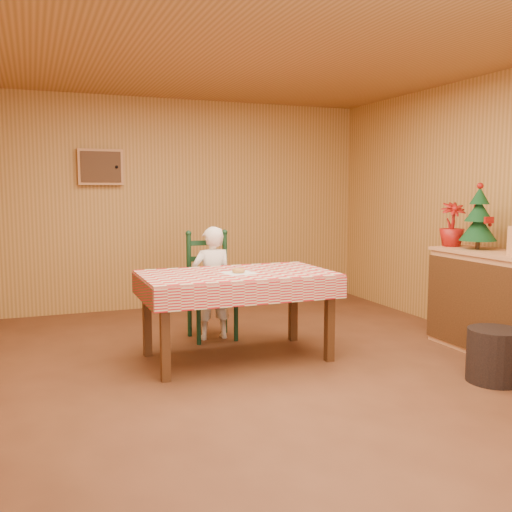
{
  "coord_description": "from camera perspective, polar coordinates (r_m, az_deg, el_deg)",
  "views": [
    {
      "loc": [
        -1.68,
        -4.07,
        1.49
      ],
      "look_at": [
        0.0,
        0.2,
        0.95
      ],
      "focal_mm": 40.0,
      "sensor_mm": 36.0,
      "label": 1
    }
  ],
  "objects": [
    {
      "name": "flower_arrangement",
      "position": [
        5.91,
        19.02,
        3.01
      ],
      "size": [
        0.31,
        0.31,
        0.43
      ],
      "primitive_type": "imported",
      "rotation": [
        0.0,
        0.0,
        -0.37
      ],
      "color": "maroon",
      "rests_on": "shelf_unit"
    },
    {
      "name": "dining_table",
      "position": [
        4.97,
        -1.95,
        -2.58
      ],
      "size": [
        1.66,
        0.96,
        0.77
      ],
      "color": "#4E2C14",
      "rests_on": "ground"
    },
    {
      "name": "ground",
      "position": [
        4.65,
        0.92,
        -11.98
      ],
      "size": [
        6.0,
        6.0,
        0.0
      ],
      "primitive_type": "plane",
      "color": "brown",
      "rests_on": "ground"
    },
    {
      "name": "napkin",
      "position": [
        4.91,
        -1.76,
        -1.7
      ],
      "size": [
        0.31,
        0.31,
        0.0
      ],
      "primitive_type": "cube",
      "rotation": [
        0.0,
        0.0,
        0.21
      ],
      "color": "white",
      "rests_on": "dining_table"
    },
    {
      "name": "shelf_unit",
      "position": [
        5.62,
        22.72,
        -4.32
      ],
      "size": [
        0.54,
        1.24,
        0.93
      ],
      "color": "tan",
      "rests_on": "ground"
    },
    {
      "name": "seated_child",
      "position": [
        5.68,
        -4.41,
        -2.71
      ],
      "size": [
        0.41,
        0.27,
        1.12
      ],
      "primitive_type": "imported",
      "rotation": [
        0.0,
        0.0,
        3.14
      ],
      "color": "white",
      "rests_on": "ground"
    },
    {
      "name": "storage_bin",
      "position": [
        4.84,
        22.74,
        -9.17
      ],
      "size": [
        0.49,
        0.49,
        0.42
      ],
      "primitive_type": "cylinder",
      "rotation": [
        0.0,
        0.0,
        -0.19
      ],
      "color": "black",
      "rests_on": "ground"
    },
    {
      "name": "christmas_tree",
      "position": [
        5.72,
        21.38,
        3.45
      ],
      "size": [
        0.34,
        0.34,
        0.62
      ],
      "color": "#4E2C14",
      "rests_on": "shelf_unit"
    },
    {
      "name": "cabin_walls",
      "position": [
        4.91,
        -1.47,
        10.62
      ],
      "size": [
        5.1,
        6.05,
        2.65
      ],
      "color": "#BF8B45",
      "rests_on": "ground"
    },
    {
      "name": "donut",
      "position": [
        4.91,
        -1.76,
        -1.46
      ],
      "size": [
        0.13,
        0.13,
        0.04
      ],
      "primitive_type": "torus",
      "rotation": [
        0.0,
        0.0,
        0.17
      ],
      "color": "#C99048",
      "rests_on": "napkin"
    },
    {
      "name": "ladder_chair",
      "position": [
        5.74,
        -4.57,
        -3.21
      ],
      "size": [
        0.44,
        0.4,
        1.08
      ],
      "color": "black",
      "rests_on": "ground"
    }
  ]
}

